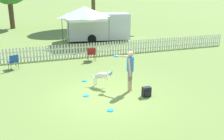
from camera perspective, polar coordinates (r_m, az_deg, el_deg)
ground_plane at (r=9.93m, az=-1.00°, el=-5.92°), size 240.00×240.00×0.00m
handler_person at (r=10.08m, az=4.03°, el=0.86°), size 0.67×1.08×1.70m
leaping_dog at (r=10.71m, az=-2.35°, el=-1.26°), size 0.91×0.87×0.77m
frisbee_near_handler at (r=8.77m, az=-0.37°, el=-9.18°), size 0.23×0.23×0.02m
frisbee_near_dog at (r=11.58m, az=-6.31°, el=-2.48°), size 0.23×0.23×0.02m
frisbee_midfield at (r=9.97m, az=-5.92°, el=-5.86°), size 0.23×0.23×0.02m
backpack_on_grass at (r=9.90m, az=7.90°, el=-4.96°), size 0.34×0.25×0.39m
picket_fence at (r=15.65m, az=-8.39°, el=4.37°), size 22.39×0.04×0.86m
folding_chair_blue_left at (r=14.78m, az=-4.75°, el=3.92°), size 0.54×0.56×0.82m
folding_chair_center at (r=14.08m, az=-21.61°, el=2.01°), size 0.62×0.63×0.81m
canopy_tent_main at (r=19.30m, az=-6.41°, el=12.75°), size 3.00×3.00×2.89m
equipment_trailer at (r=21.07m, az=-3.26°, el=9.95°), size 5.97×2.88×2.22m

